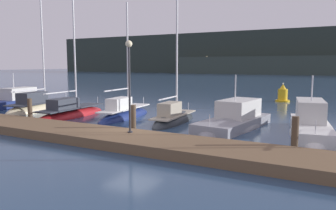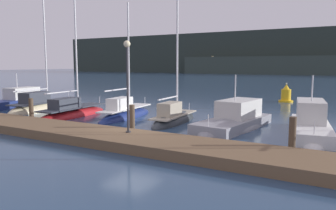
# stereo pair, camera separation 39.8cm
# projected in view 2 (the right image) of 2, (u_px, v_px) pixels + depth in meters

# --- Properties ---
(ground_plane) EXTENTS (400.00, 400.00, 0.00)m
(ground_plane) POSITION_uv_depth(u_px,v_px,m) (131.00, 136.00, 16.85)
(ground_plane) COLOR navy
(dock) EXTENTS (40.31, 2.80, 0.45)m
(dock) POSITION_uv_depth(u_px,v_px,m) (112.00, 138.00, 15.48)
(dock) COLOR brown
(dock) RESTS_ON ground
(mooring_pile_1) EXTENTS (0.28, 0.28, 1.55)m
(mooring_pile_1) POSITION_uv_depth(u_px,v_px,m) (31.00, 111.00, 20.66)
(mooring_pile_1) COLOR #4C3D2D
(mooring_pile_1) RESTS_ON ground
(mooring_pile_2) EXTENTS (0.28, 0.28, 1.62)m
(mooring_pile_2) POSITION_uv_depth(u_px,v_px,m) (132.00, 120.00, 16.84)
(mooring_pile_2) COLOR #4C3D2D
(mooring_pile_2) RESTS_ON ground
(mooring_pile_3) EXTENTS (0.28, 0.28, 1.61)m
(mooring_pile_3) POSITION_uv_depth(u_px,v_px,m) (292.00, 137.00, 13.02)
(mooring_pile_3) COLOR #4C3D2D
(mooring_pile_3) RESTS_ON ground
(motorboat_berth_1) EXTENTS (2.92, 6.64, 3.42)m
(motorboat_berth_1) POSITION_uv_depth(u_px,v_px,m) (18.00, 103.00, 28.86)
(motorboat_berth_1) COLOR navy
(motorboat_berth_1) RESTS_ON ground
(sailboat_berth_2) EXTENTS (2.79, 7.08, 10.89)m
(sailboat_berth_2) POSITION_uv_depth(u_px,v_px,m) (42.00, 109.00, 26.26)
(sailboat_berth_2) COLOR beige
(sailboat_berth_2) RESTS_ON ground
(sailboat_berth_3) EXTENTS (2.32, 6.90, 8.96)m
(sailboat_berth_3) POSITION_uv_depth(u_px,v_px,m) (72.00, 114.00, 23.36)
(sailboat_berth_3) COLOR red
(sailboat_berth_3) RESTS_ON ground
(sailboat_berth_4) EXTENTS (2.19, 6.45, 8.45)m
(sailboat_berth_4) POSITION_uv_depth(u_px,v_px,m) (125.00, 115.00, 22.66)
(sailboat_berth_4) COLOR navy
(sailboat_berth_4) RESTS_ON ground
(sailboat_berth_5) EXTENTS (1.91, 5.70, 8.37)m
(sailboat_berth_5) POSITION_uv_depth(u_px,v_px,m) (174.00, 120.00, 20.74)
(sailboat_berth_5) COLOR #2D3338
(sailboat_berth_5) RESTS_ON ground
(motorboat_berth_6) EXTENTS (3.32, 7.17, 3.76)m
(motorboat_berth_6) POSITION_uv_depth(u_px,v_px,m) (234.00, 124.00, 19.04)
(motorboat_berth_6) COLOR gray
(motorboat_berth_6) RESTS_ON ground
(motorboat_berth_7) EXTENTS (3.06, 7.29, 3.73)m
(motorboat_berth_7) POSITION_uv_depth(u_px,v_px,m) (310.00, 129.00, 17.19)
(motorboat_berth_7) COLOR white
(motorboat_berth_7) RESTS_ON ground
(channel_buoy) EXTENTS (1.38, 1.38, 1.88)m
(channel_buoy) POSITION_uv_depth(u_px,v_px,m) (286.00, 95.00, 32.17)
(channel_buoy) COLOR gold
(channel_buoy) RESTS_ON ground
(dock_lamppost) EXTENTS (0.32, 0.32, 4.32)m
(dock_lamppost) POSITION_uv_depth(u_px,v_px,m) (127.00, 72.00, 15.24)
(dock_lamppost) COLOR #2D2D33
(dock_lamppost) RESTS_ON dock
(hillside_backdrop) EXTENTS (240.00, 23.00, 16.80)m
(hillside_backdrop) POSITION_uv_depth(u_px,v_px,m) (333.00, 53.00, 118.87)
(hillside_backdrop) COLOR #28332D
(hillside_backdrop) RESTS_ON ground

